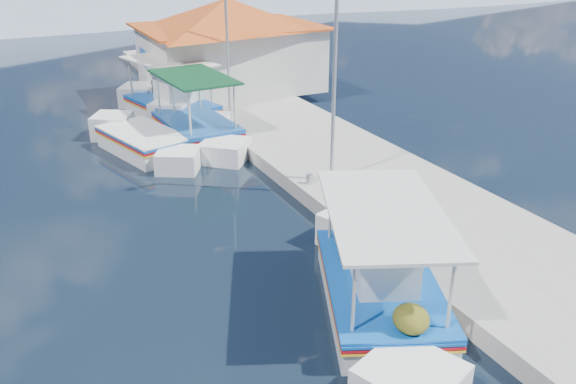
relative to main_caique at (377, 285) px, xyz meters
name	(u,v)px	position (x,y,z in m)	size (l,w,h in m)	color
ground	(217,252)	(-2.37, 3.88, -0.52)	(160.00, 160.00, 0.00)	black
quay	(308,144)	(3.53, 9.88, -0.27)	(5.00, 44.00, 0.50)	#9E9B94
bollards	(267,148)	(1.43, 9.13, 0.13)	(0.20, 17.20, 0.30)	#A5A8AD
main_caique	(377,285)	(0.00, 0.00, 0.00)	(4.41, 7.48, 2.68)	white
caique_green_canopy	(196,129)	(0.07, 13.08, -0.08)	(2.66, 7.81, 2.93)	white
caique_blue_hull	(144,143)	(-2.19, 12.53, -0.18)	(3.28, 6.76, 1.25)	white
caique_far	(172,106)	(0.05, 16.56, 0.02)	(3.74, 8.09, 2.92)	white
harbor_building	(229,42)	(3.83, 18.88, 2.26)	(10.49, 10.49, 4.40)	silver
lamp_post_near	(332,75)	(2.14, 5.88, 3.34)	(1.21, 0.14, 6.00)	#A5A8AD
lamp_post_far	(225,34)	(2.14, 14.88, 3.34)	(1.21, 0.14, 6.00)	#A5A8AD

